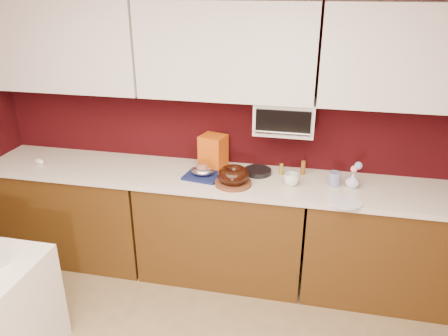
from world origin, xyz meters
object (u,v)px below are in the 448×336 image
foil_ham_nest (203,171)px  coffee_mug (291,178)px  bundt_cake (233,175)px  flower_vase (353,180)px  toaster_oven (285,116)px  blue_jar (334,179)px  pandoro_box (213,151)px

foil_ham_nest → coffee_mug: bearing=-0.1°
bundt_cake → flower_vase: size_ratio=1.89×
bundt_cake → coffee_mug: bearing=11.2°
toaster_oven → flower_vase: toaster_oven is taller
foil_ham_nest → flower_vase: (1.14, 0.06, 0.01)m
foil_ham_nest → blue_jar: (1.01, 0.06, -0.00)m
toaster_oven → pandoro_box: bearing=176.6°
toaster_oven → coffee_mug: (0.09, -0.20, -0.42)m
toaster_oven → coffee_mug: toaster_oven is taller
flower_vase → coffee_mug: bearing=-172.5°
toaster_oven → blue_jar: size_ratio=4.18×
bundt_cake → toaster_oven: bearing=40.5°
pandoro_box → flower_vase: pandoro_box is taller
toaster_oven → blue_jar: toaster_oven is taller
pandoro_box → toaster_oven: bearing=11.9°
foil_ham_nest → pandoro_box: size_ratio=0.66×
toaster_oven → pandoro_box: toaster_oven is taller
blue_jar → coffee_mug: bearing=-168.8°
coffee_mug → foil_ham_nest: bearing=179.9°
toaster_oven → bundt_cake: size_ratio=1.89×
bundt_cake → blue_jar: size_ratio=2.21×
bundt_cake → coffee_mug: size_ratio=2.13×
coffee_mug → blue_jar: coffee_mug is taller
bundt_cake → pandoro_box: 0.40m
pandoro_box → coffee_mug: bearing=-4.6°
foil_ham_nest → coffee_mug: size_ratio=1.57×
blue_jar → flower_vase: bearing=-1.7°
bundt_cake → pandoro_box: pandoro_box is taller
toaster_oven → bundt_cake: toaster_oven is taller
coffee_mug → blue_jar: size_ratio=1.04×
foil_ham_nest → flower_vase: size_ratio=1.39×
blue_jar → flower_vase: (0.13, -0.00, 0.01)m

